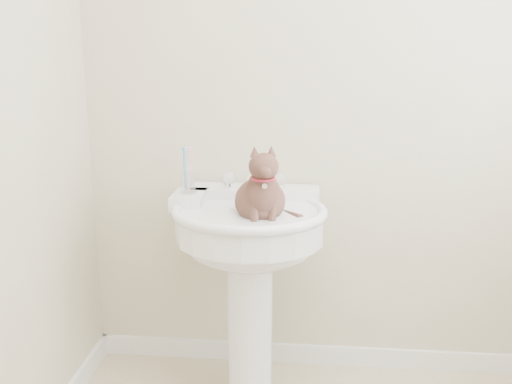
# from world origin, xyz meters

# --- Properties ---
(wall_back) EXTENTS (2.20, 0.00, 2.50)m
(wall_back) POSITION_xyz_m (0.00, 1.10, 1.25)
(wall_back) COLOR beige
(wall_back) RESTS_ON ground
(baseboard_back) EXTENTS (2.20, 0.02, 0.09)m
(baseboard_back) POSITION_xyz_m (0.00, 1.09, 0.04)
(baseboard_back) COLOR white
(baseboard_back) RESTS_ON floor
(pedestal_sink) EXTENTS (0.63, 0.61, 0.86)m
(pedestal_sink) POSITION_xyz_m (-0.36, 0.81, 0.68)
(pedestal_sink) COLOR white
(pedestal_sink) RESTS_ON floor
(faucet) EXTENTS (0.28, 0.12, 0.14)m
(faucet) POSITION_xyz_m (-0.36, 0.96, 0.90)
(faucet) COLOR silver
(faucet) RESTS_ON pedestal_sink
(soap_bar) EXTENTS (0.10, 0.07, 0.03)m
(soap_bar) POSITION_xyz_m (-0.30, 1.05, 0.87)
(soap_bar) COLOR orange
(soap_bar) RESTS_ON pedestal_sink
(toothbrush_cup) EXTENTS (0.07, 0.07, 0.19)m
(toothbrush_cup) POSITION_xyz_m (-0.62, 0.87, 0.91)
(toothbrush_cup) COLOR silver
(toothbrush_cup) RESTS_ON pedestal_sink
(cat) EXTENTS (0.21, 0.27, 0.39)m
(cat) POSITION_xyz_m (-0.31, 0.74, 0.90)
(cat) COLOR brown
(cat) RESTS_ON pedestal_sink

